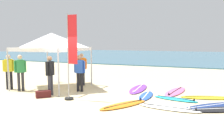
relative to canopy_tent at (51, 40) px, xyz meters
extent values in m
plane|color=beige|center=(2.26, -1.34, -2.39)|extent=(80.00, 80.00, 0.00)
cube|color=#386B84|center=(2.26, 30.33, -2.34)|extent=(80.00, 36.00, 0.10)
cylinder|color=#B7B7BC|center=(-1.43, -1.43, -1.36)|extent=(0.07, 0.07, 2.05)
cylinder|color=#B7B7BC|center=(1.43, -1.43, -1.36)|extent=(0.07, 0.07, 2.05)
cylinder|color=#B7B7BC|center=(-1.43, 1.43, -1.36)|extent=(0.07, 0.07, 2.05)
cylinder|color=#B7B7BC|center=(1.43, 1.43, -1.36)|extent=(0.07, 0.07, 2.05)
cube|color=white|center=(0.00, -1.43, -0.43)|extent=(2.87, 0.03, 0.18)
cube|color=white|center=(0.00, 1.43, -0.43)|extent=(2.87, 0.03, 0.18)
cube|color=white|center=(-1.43, 0.00, -0.43)|extent=(0.03, 2.87, 0.18)
cube|color=white|center=(1.43, 0.00, -0.43)|extent=(0.03, 2.87, 0.18)
pyramid|color=white|center=(0.00, 0.00, 0.01)|extent=(2.99, 2.99, 0.70)
ellipsoid|color=blue|center=(4.82, 0.06, -2.35)|extent=(0.70, 1.92, 0.07)
cube|color=white|center=(4.82, 0.06, -2.31)|extent=(0.21, 1.59, 0.01)
cone|color=white|center=(4.74, 0.83, -2.26)|extent=(0.09, 0.09, 0.12)
ellipsoid|color=navy|center=(7.42, -0.63, -2.35)|extent=(2.12, 2.22, 0.07)
cube|color=white|center=(7.42, -0.63, -2.31)|extent=(1.43, 1.54, 0.01)
cone|color=white|center=(6.74, -1.36, -2.26)|extent=(0.09, 0.09, 0.12)
ellipsoid|color=pink|center=(5.82, 1.45, -2.35)|extent=(0.93, 2.52, 0.07)
cube|color=black|center=(5.82, 1.45, -2.31)|extent=(0.27, 2.08, 0.01)
cone|color=black|center=(5.71, 0.45, -2.26)|extent=(0.09, 0.09, 0.12)
ellipsoid|color=orange|center=(4.49, -1.72, -2.35)|extent=(1.48, 2.23, 0.07)
cube|color=black|center=(4.49, -1.72, -2.31)|extent=(0.85, 1.69, 0.01)
cone|color=black|center=(4.88, -0.91, -2.26)|extent=(0.09, 0.09, 0.12)
ellipsoid|color=white|center=(6.08, -1.47, -2.35)|extent=(2.24, 0.78, 0.07)
cube|color=black|center=(6.08, -1.47, -2.31)|extent=(1.86, 0.21, 0.01)
cone|color=black|center=(6.98, -1.55, -2.26)|extent=(0.09, 0.09, 0.12)
ellipsoid|color=yellow|center=(7.25, 0.76, -2.35)|extent=(2.27, 1.21, 0.07)
cube|color=black|center=(7.25, 0.76, -2.31)|extent=(1.80, 0.59, 0.01)
ellipsoid|color=#23B2CC|center=(6.06, -0.03, -2.35)|extent=(1.87, 0.86, 0.07)
cube|color=black|center=(6.06, -0.03, -2.31)|extent=(1.51, 0.37, 0.01)
cone|color=black|center=(6.79, -0.19, -2.26)|extent=(0.09, 0.09, 0.12)
ellipsoid|color=purple|center=(4.05, 1.40, -2.35)|extent=(0.94, 2.61, 0.07)
cube|color=white|center=(4.05, 1.40, -2.31)|extent=(0.26, 2.17, 0.01)
cone|color=white|center=(4.15, 0.36, -2.26)|extent=(0.09, 0.09, 0.12)
ellipsoid|color=black|center=(7.72, -0.97, -2.35)|extent=(2.35, 1.75, 0.07)
cube|color=white|center=(7.72, -0.97, -2.31)|extent=(1.74, 1.06, 0.01)
cylinder|color=black|center=(1.79, -0.17, -1.95)|extent=(0.13, 0.13, 0.88)
cylinder|color=black|center=(1.62, -0.21, -1.95)|extent=(0.13, 0.13, 0.88)
cube|color=#2851B2|center=(1.70, -0.19, -1.21)|extent=(0.40, 0.28, 0.60)
sphere|color=#9E7051|center=(1.70, -0.19, -0.78)|extent=(0.21, 0.21, 0.21)
cylinder|color=#2851B2|center=(1.93, -0.15, -1.23)|extent=(0.09, 0.09, 0.54)
cylinder|color=#2851B2|center=(1.48, -0.24, -1.23)|extent=(0.09, 0.09, 0.54)
cylinder|color=#2D2D33|center=(1.04, 1.27, -1.95)|extent=(0.13, 0.13, 0.88)
cylinder|color=#2D2D33|center=(0.92, 1.14, -1.95)|extent=(0.13, 0.13, 0.88)
cube|color=orange|center=(0.98, 1.21, -1.21)|extent=(0.41, 0.41, 0.60)
sphere|color=tan|center=(0.98, 1.21, -0.78)|extent=(0.21, 0.21, 0.21)
cylinder|color=orange|center=(1.14, 1.37, -1.23)|extent=(0.09, 0.09, 0.54)
cylinder|color=orange|center=(0.82, 1.04, -1.23)|extent=(0.09, 0.09, 0.54)
cylinder|color=#383842|center=(0.97, -1.48, -1.95)|extent=(0.13, 0.13, 0.88)
cylinder|color=#383842|center=(0.94, -1.30, -1.95)|extent=(0.13, 0.13, 0.88)
cube|color=black|center=(0.96, -1.39, -1.21)|extent=(0.26, 0.38, 0.60)
sphere|color=#9E7051|center=(0.96, -1.39, -0.78)|extent=(0.21, 0.21, 0.21)
cylinder|color=black|center=(0.98, -1.62, -1.23)|extent=(0.09, 0.09, 0.54)
cylinder|color=black|center=(0.93, -1.16, -1.23)|extent=(0.09, 0.09, 0.54)
cylinder|color=black|center=(-1.79, -1.19, -1.95)|extent=(0.13, 0.13, 0.88)
cylinder|color=black|center=(-1.64, -1.08, -1.95)|extent=(0.13, 0.13, 0.88)
cube|color=yellow|center=(-1.72, -1.13, -1.21)|extent=(0.42, 0.39, 0.60)
sphere|color=beige|center=(-1.72, -1.13, -0.78)|extent=(0.21, 0.21, 0.21)
cylinder|color=yellow|center=(-1.90, -1.27, -1.23)|extent=(0.09, 0.09, 0.54)
cylinder|color=yellow|center=(-1.53, -0.99, -1.23)|extent=(0.09, 0.09, 0.54)
cylinder|color=#2D2D33|center=(-0.98, -1.26, -1.95)|extent=(0.13, 0.13, 0.88)
cylinder|color=#2D2D33|center=(-0.87, -1.11, -1.95)|extent=(0.13, 0.13, 0.88)
cube|color=#2D8C47|center=(-0.93, -1.19, -1.21)|extent=(0.39, 0.42, 0.60)
sphere|color=beige|center=(-0.93, -1.19, -0.78)|extent=(0.21, 0.21, 0.21)
cylinder|color=#2D8C47|center=(-1.06, -1.37, -1.23)|extent=(0.09, 0.09, 0.54)
cylinder|color=#2D8C47|center=(-0.79, -1.00, -1.23)|extent=(0.09, 0.09, 0.54)
cylinder|color=#99999E|center=(2.14, -1.74, -0.69)|extent=(0.04, 0.04, 3.40)
cube|color=red|center=(2.36, -1.74, 0.01)|extent=(0.40, 0.02, 1.90)
cylinder|color=black|center=(2.14, -1.74, -2.35)|extent=(0.36, 0.36, 0.08)
cube|color=#4C1919|center=(0.92, -1.83, -2.25)|extent=(0.64, 0.66, 0.28)
camera|label=1|loc=(7.59, -9.78, -0.07)|focal=38.92mm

